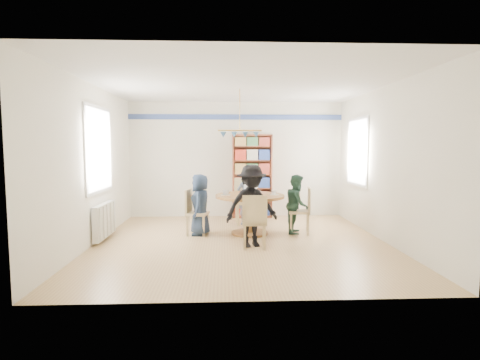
{
  "coord_description": "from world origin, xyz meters",
  "views": [
    {
      "loc": [
        -0.3,
        -6.36,
        1.64
      ],
      "look_at": [
        0.0,
        0.4,
        1.05
      ],
      "focal_mm": 28.0,
      "sensor_mm": 36.0,
      "label": 1
    }
  ],
  "objects": [
    {
      "name": "tableware",
      "position": [
        0.17,
        0.65,
        0.81
      ],
      "size": [
        1.1,
        1.1,
        0.29
      ],
      "color": "white",
      "rests_on": "dining_table"
    },
    {
      "name": "chair_right",
      "position": [
        1.22,
        0.63,
        0.49
      ],
      "size": [
        0.46,
        0.46,
        0.89
      ],
      "color": "tan",
      "rests_on": "ground"
    },
    {
      "name": "chair_near",
      "position": [
        0.2,
        -0.43,
        0.49
      ],
      "size": [
        0.41,
        0.41,
        0.89
      ],
      "color": "tan",
      "rests_on": "ground"
    },
    {
      "name": "room_shell",
      "position": [
        -0.26,
        0.87,
        1.65
      ],
      "size": [
        5.0,
        5.0,
        5.0
      ],
      "color": "white",
      "rests_on": "ground"
    },
    {
      "name": "person_right",
      "position": [
        1.1,
        0.66,
        0.56
      ],
      "size": [
        0.55,
        0.64,
        1.13
      ],
      "primitive_type": "imported",
      "rotation": [
        0.0,
        0.0,
        1.32
      ],
      "color": "#193225",
      "rests_on": "ground"
    },
    {
      "name": "person_far",
      "position": [
        0.19,
        1.5,
        0.57
      ],
      "size": [
        0.44,
        0.32,
        1.14
      ],
      "primitive_type": "imported",
      "rotation": [
        0.0,
        0.0,
        3.26
      ],
      "color": "gray",
      "rests_on": "ground"
    },
    {
      "name": "chair_left",
      "position": [
        -0.86,
        0.61,
        0.47
      ],
      "size": [
        0.44,
        0.44,
        0.86
      ],
      "color": "tan",
      "rests_on": "ground"
    },
    {
      "name": "chair_far",
      "position": [
        0.16,
        1.64,
        0.54
      ],
      "size": [
        0.46,
        0.46,
        0.98
      ],
      "color": "tan",
      "rests_on": "ground"
    },
    {
      "name": "radiator",
      "position": [
        -2.42,
        0.3,
        0.35
      ],
      "size": [
        0.12,
        1.0,
        0.6
      ],
      "color": "silver",
      "rests_on": "ground"
    },
    {
      "name": "bookshelf",
      "position": [
        0.37,
        2.34,
        0.95
      ],
      "size": [
        0.92,
        0.28,
        1.94
      ],
      "color": "brown",
      "rests_on": "ground"
    },
    {
      "name": "person_near",
      "position": [
        0.16,
        -0.27,
        0.68
      ],
      "size": [
        0.98,
        0.72,
        1.36
      ],
      "primitive_type": "imported",
      "rotation": [
        0.0,
        0.0,
        0.27
      ],
      "color": "black",
      "rests_on": "ground"
    },
    {
      "name": "dining_table",
      "position": [
        0.19,
        0.62,
        0.56
      ],
      "size": [
        1.3,
        1.3,
        0.75
      ],
      "color": "olive",
      "rests_on": "ground"
    },
    {
      "name": "ground",
      "position": [
        0.0,
        0.0,
        0.0
      ],
      "size": [
        5.0,
        5.0,
        0.0
      ],
      "primitive_type": "plane",
      "color": "tan"
    },
    {
      "name": "person_left",
      "position": [
        -0.74,
        0.59,
        0.57
      ],
      "size": [
        0.41,
        0.59,
        1.15
      ],
      "primitive_type": "imported",
      "rotation": [
        0.0,
        0.0,
        -1.66
      ],
      "color": "#1B283D",
      "rests_on": "ground"
    }
  ]
}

